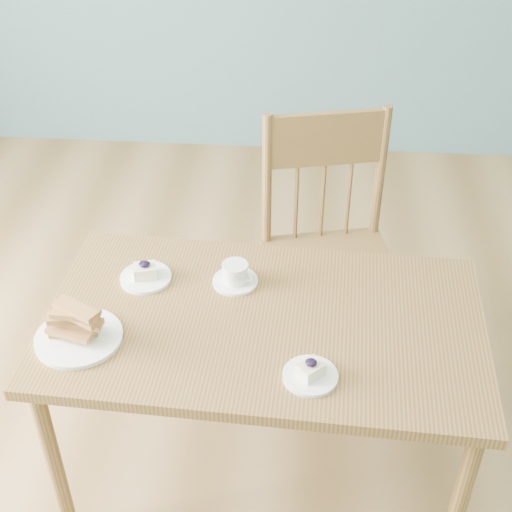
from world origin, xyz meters
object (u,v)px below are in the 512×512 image
at_px(dining_table, 264,336).
at_px(biscotti_plate, 77,328).
at_px(cheesecake_plate_near, 310,373).
at_px(dining_chair, 330,253).
at_px(cheesecake_plate_far, 146,275).
at_px(coffee_cup, 236,275).

relative_size(dining_table, biscotti_plate, 5.34).
relative_size(cheesecake_plate_near, biscotti_plate, 0.60).
bearing_deg(cheesecake_plate_near, biscotti_plate, 171.68).
bearing_deg(dining_chair, cheesecake_plate_far, -158.41).
distance_m(dining_table, cheesecake_plate_far, 0.40).
xyz_separation_m(dining_chair, coffee_cup, (-0.29, -0.38, 0.19)).
bearing_deg(cheesecake_plate_near, dining_table, 121.84).
xyz_separation_m(cheesecake_plate_near, coffee_cup, (-0.23, 0.37, 0.01)).
distance_m(cheesecake_plate_near, biscotti_plate, 0.63).
xyz_separation_m(dining_table, coffee_cup, (-0.10, 0.15, 0.09)).
height_order(cheesecake_plate_far, coffee_cup, coffee_cup).
height_order(dining_table, cheesecake_plate_far, cheesecake_plate_far).
bearing_deg(cheesecake_plate_far, coffee_cup, 1.02).
distance_m(cheesecake_plate_near, coffee_cup, 0.43).
height_order(dining_chair, biscotti_plate, dining_chair).
bearing_deg(cheesecake_plate_near, coffee_cup, 121.77).
distance_m(dining_chair, cheesecake_plate_far, 0.71).
height_order(cheesecake_plate_far, biscotti_plate, biscotti_plate).
relative_size(dining_table, cheesecake_plate_near, 8.86).
height_order(dining_table, dining_chair, dining_chair).
distance_m(dining_chair, biscotti_plate, 0.98).
bearing_deg(dining_table, cheesecake_plate_far, 160.51).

